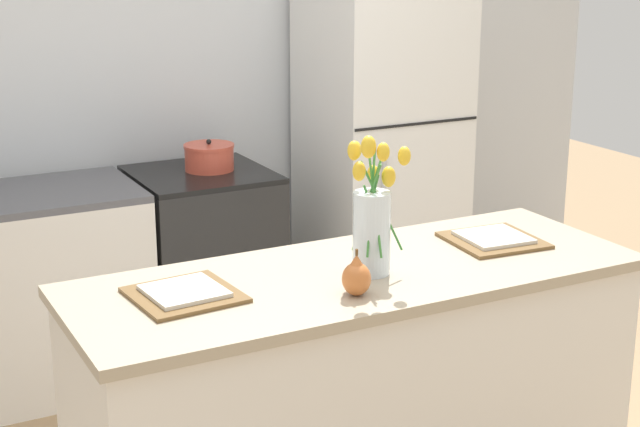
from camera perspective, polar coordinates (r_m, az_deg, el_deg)
back_wall at (r=4.72m, az=-10.06°, el=8.80°), size 5.20×0.08×2.70m
kitchen_island at (r=3.20m, az=2.12°, el=-11.19°), size 1.80×0.66×0.93m
stove_range at (r=4.59m, az=-6.76°, el=-2.95°), size 0.60×0.61×0.88m
refrigerator at (r=4.87m, az=3.55°, el=3.47°), size 0.68×0.67×1.73m
flower_vase at (r=2.95m, az=3.04°, el=-0.36°), size 0.17×0.20×0.44m
pear_figurine at (r=2.81m, az=2.13°, el=-3.71°), size 0.08×0.08×0.14m
plate_setting_left at (r=2.83m, az=-7.90°, el=-4.63°), size 0.31×0.31×0.02m
plate_setting_right at (r=3.34m, az=10.06°, el=-1.48°), size 0.31×0.31×0.02m
cooking_pot at (r=4.48m, az=-6.46°, el=3.28°), size 0.23×0.23×0.14m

